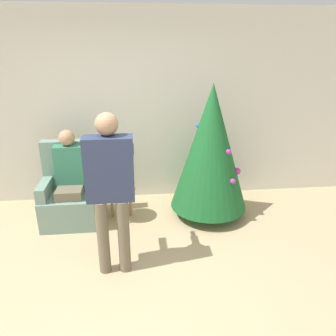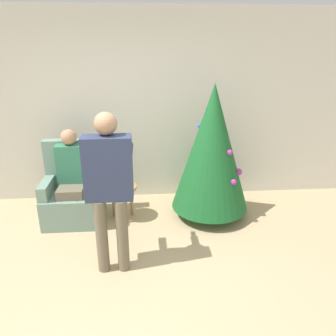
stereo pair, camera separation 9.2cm
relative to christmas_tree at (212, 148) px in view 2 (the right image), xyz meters
name	(u,v)px [view 2 (the right image)]	position (x,y,z in m)	size (l,w,h in m)	color
ground_plane	(117,297)	(-1.16, -1.50, -0.96)	(14.00, 14.00, 0.00)	tan
wall_back	(122,109)	(-1.16, 0.73, 0.39)	(8.00, 0.06, 2.70)	beige
christmas_tree	(212,148)	(0.00, 0.00, 0.00)	(1.02, 1.02, 1.78)	brown
armchair	(74,194)	(-1.81, 0.05, -0.61)	(0.75, 0.63, 1.05)	gray
person_seated	(71,173)	(-1.81, 0.01, -0.30)	(0.36, 0.46, 1.22)	#6B604C
person_standing	(109,180)	(-1.21, -1.02, 0.03)	(0.47, 0.57, 1.64)	#6B604C
side_stool	(122,191)	(-1.18, -0.01, -0.56)	(0.41, 0.41, 0.47)	#A37547
laptop	(121,185)	(-1.18, -0.01, -0.48)	(0.30, 0.21, 0.02)	silver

